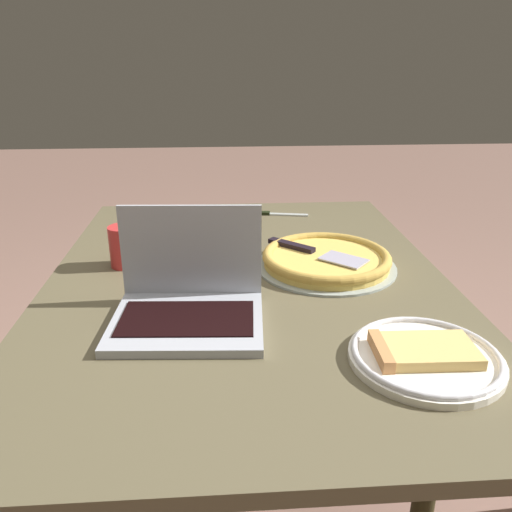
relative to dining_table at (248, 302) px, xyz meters
name	(u,v)px	position (x,y,z in m)	size (l,w,h in m)	color
ground_plane	(249,498)	(0.00, 0.00, -0.65)	(12.00, 12.00, 0.00)	#906B5E
dining_table	(248,302)	(0.00, 0.00, 0.00)	(1.31, 0.96, 0.71)	brown
laptop	(188,299)	(-0.19, 0.13, 0.11)	(0.26, 0.31, 0.22)	#ADB1BB
pizza_plate	(424,355)	(-0.38, -0.29, 0.08)	(0.27, 0.27, 0.04)	white
pizza_tray	(326,259)	(0.05, -0.20, 0.09)	(0.35, 0.35, 0.04)	#9CA8A2
table_knife	(268,214)	(0.51, -0.10, 0.07)	(0.06, 0.22, 0.01)	#BAC0BD
drink_cup	(124,246)	(0.10, 0.31, 0.12)	(0.07, 0.07, 0.11)	red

